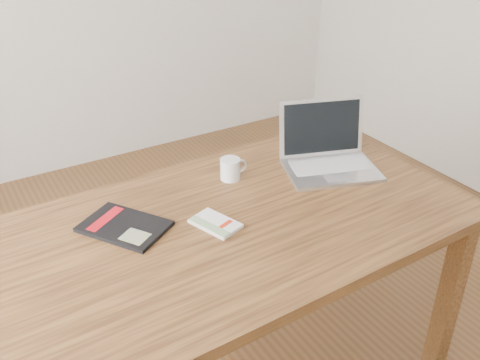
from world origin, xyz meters
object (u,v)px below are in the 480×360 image
white_guidebook (215,224)px  laptop (328,155)px  coffee_mug (231,168)px  black_guidebook (124,226)px  desk (237,241)px

white_guidebook → laptop: bearing=-6.0°
laptop → coffee_mug: bearing=-177.7°
white_guidebook → coffee_mug: (0.20, 0.24, 0.04)m
black_guidebook → laptop: laptop is taller
white_guidebook → black_guidebook: same height
white_guidebook → laptop: (0.56, 0.13, 0.04)m
desk → laptop: size_ratio=3.81×
desk → black_guidebook: 0.37m
white_guidebook → laptop: 0.58m
black_guidebook → coffee_mug: 0.46m
black_guidebook → coffee_mug: coffee_mug is taller
desk → coffee_mug: 0.30m
desk → laptop: laptop is taller
desk → laptop: (0.48, 0.13, 0.14)m
laptop → black_guidebook: bearing=-161.4°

